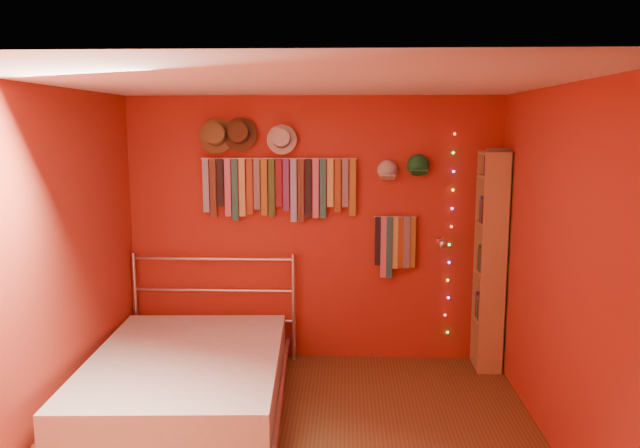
# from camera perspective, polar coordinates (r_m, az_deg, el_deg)

# --- Properties ---
(ground) EXTENTS (3.50, 3.50, 0.00)m
(ground) POSITION_cam_1_polar(r_m,az_deg,el_deg) (4.64, -1.76, -19.69)
(ground) COLOR brown
(ground) RESTS_ON ground
(back_wall) EXTENTS (3.50, 0.02, 2.50)m
(back_wall) POSITION_cam_1_polar(r_m,az_deg,el_deg) (5.90, -0.57, -0.53)
(back_wall) COLOR maroon
(back_wall) RESTS_ON ground
(right_wall) EXTENTS (0.02, 3.50, 2.50)m
(right_wall) POSITION_cam_1_polar(r_m,az_deg,el_deg) (4.41, 21.52, -4.41)
(right_wall) COLOR maroon
(right_wall) RESTS_ON ground
(left_wall) EXTENTS (0.02, 3.50, 2.50)m
(left_wall) POSITION_cam_1_polar(r_m,az_deg,el_deg) (4.65, -23.93, -3.89)
(left_wall) COLOR maroon
(left_wall) RESTS_ON ground
(ceiling) EXTENTS (3.50, 3.50, 0.02)m
(ceiling) POSITION_cam_1_polar(r_m,az_deg,el_deg) (4.08, -1.94, 12.85)
(ceiling) COLOR white
(ceiling) RESTS_ON back_wall
(tie_rack) EXTENTS (1.45, 0.03, 0.60)m
(tie_rack) POSITION_cam_1_polar(r_m,az_deg,el_deg) (5.80, -3.83, 3.53)
(tie_rack) COLOR silver
(tie_rack) RESTS_ON back_wall
(small_tie_rack) EXTENTS (0.40, 0.03, 0.59)m
(small_tie_rack) POSITION_cam_1_polar(r_m,az_deg,el_deg) (5.86, 6.86, -1.73)
(small_tie_rack) COLOR silver
(small_tie_rack) RESTS_ON back_wall
(fedora_olive) EXTENTS (0.33, 0.18, 0.32)m
(fedora_olive) POSITION_cam_1_polar(r_m,az_deg,el_deg) (5.83, -9.51, 8.03)
(fedora_olive) COLOR brown
(fedora_olive) RESTS_ON back_wall
(fedora_brown) EXTENTS (0.31, 0.17, 0.31)m
(fedora_brown) POSITION_cam_1_polar(r_m,az_deg,el_deg) (5.79, -7.40, 8.22)
(fedora_brown) COLOR #4B311A
(fedora_brown) RESTS_ON back_wall
(fedora_white) EXTENTS (0.28, 0.15, 0.27)m
(fedora_white) POSITION_cam_1_polar(r_m,az_deg,el_deg) (5.74, -3.55, 7.79)
(fedora_white) COLOR beige
(fedora_white) RESTS_ON back_wall
(cap_white) EXTENTS (0.18, 0.23, 0.18)m
(cap_white) POSITION_cam_1_polar(r_m,az_deg,el_deg) (5.78, 6.18, 4.89)
(cap_white) COLOR beige
(cap_white) RESTS_ON back_wall
(cap_green) EXTENTS (0.19, 0.24, 0.19)m
(cap_green) POSITION_cam_1_polar(r_m,az_deg,el_deg) (5.80, 8.95, 5.32)
(cap_green) COLOR #186E2F
(cap_green) RESTS_ON back_wall
(fairy_lights) EXTENTS (0.06, 0.02, 1.90)m
(fairy_lights) POSITION_cam_1_polar(r_m,az_deg,el_deg) (5.94, 11.83, -1.05)
(fairy_lights) COLOR #FF3333
(fairy_lights) RESTS_ON back_wall
(reading_lamp) EXTENTS (0.08, 0.33, 0.10)m
(reading_lamp) POSITION_cam_1_polar(r_m,az_deg,el_deg) (5.71, 11.09, -1.73)
(reading_lamp) COLOR silver
(reading_lamp) RESTS_ON back_wall
(bookshelf) EXTENTS (0.25, 0.34, 2.00)m
(bookshelf) POSITION_cam_1_polar(r_m,az_deg,el_deg) (5.87, 15.71, -3.22)
(bookshelf) COLOR #A17C48
(bookshelf) RESTS_ON ground
(bed) EXTENTS (1.67, 2.18, 1.04)m
(bed) POSITION_cam_1_polar(r_m,az_deg,el_deg) (5.19, -12.12, -13.72)
(bed) COLOR silver
(bed) RESTS_ON ground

